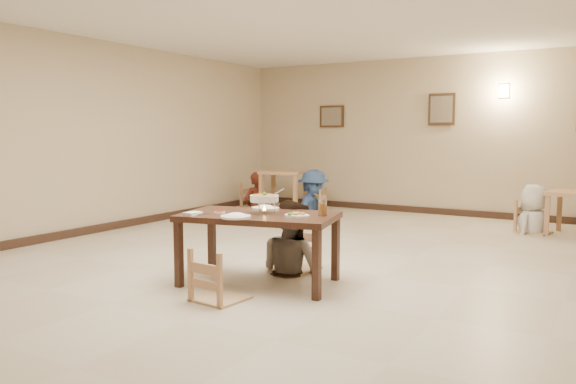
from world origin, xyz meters
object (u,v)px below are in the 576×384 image
Objects in this scene: bg_table_left at (284,177)px; bg_diner_b at (314,170)px; main_diner at (291,200)px; bg_chair_ll at (255,185)px; chair_far at (296,228)px; bg_chair_lr at (314,190)px; chair_near at (220,251)px; bg_diner_a at (255,172)px; main_table at (259,221)px; curry_warmer at (264,199)px; drink_glass at (323,208)px; bg_diner_c at (535,184)px; bg_chair_rl at (535,202)px; bg_table_right at (573,200)px.

bg_diner_b reaches higher than bg_table_left.
bg_chair_ll is (-3.24, 4.10, -0.30)m from main_diner.
main_diner reaches higher than chair_far.
bg_chair_ll reaches higher than bg_chair_lr.
main_diner is at bearing -85.94° from chair_near.
bg_chair_ll is 0.26m from bg_diner_a.
main_table is at bearing -83.97° from chair_near.
bg_table_left is at bearing 118.98° from curry_warmer.
main_diner is 9.92× the size of drink_glass.
bg_diner_b reaches higher than chair_near.
bg_diner_c reaches higher than chair_near.
chair_near is 5.72m from bg_diner_c.
chair_far is 1.04× the size of chair_near.
bg_table_left is at bearing 126.63° from chair_far.
main_diner is 4.56m from bg_chair_rl.
bg_diner_a is at bearing -173.79° from bg_table_left.
bg_chair_lr is 0.59× the size of bg_diner_c.
chair_far is 4.56m from bg_chair_lr.
bg_diner_a is at bearing 111.84° from main_table.
bg_table_left is (-2.60, 4.05, 0.19)m from chair_far.
bg_table_right is at bearing -96.50° from bg_diner_b.
main_table is 5.41m from bg_table_left.
drink_glass is at bearing -113.27° from bg_table_right.
bg_table_right is 0.58m from bg_diner_c.
chair_near is 1.03× the size of bg_chair_lr.
drink_glass is 0.17× the size of bg_table_left.
bg_chair_lr reaches higher than bg_table_left.
bg_diner_c reaches higher than bg_chair_ll.
bg_diner_c is (1.42, 4.47, -0.04)m from drink_glass.
bg_diner_a reaches higher than curry_warmer.
bg_diner_c is at bearing -1.02° from bg_table_left.
bg_table_left is at bearing 179.70° from bg_table_right.
main_diner reaches higher than bg_diner_a.
bg_chair_ll is 5.25m from bg_chair_rl.
chair_near is (-0.02, -1.37, -0.02)m from chair_far.
main_table is 10.43× the size of drink_glass.
bg_chair_rl is 0.64× the size of bg_diner_c.
bg_diner_b is 3.98m from bg_diner_c.
bg_diner_a is at bearing 90.36° from bg_diner_b.
bg_diner_b is (1.27, 0.13, 0.34)m from bg_chair_ll.
bg_chair_ll reaches higher than bg_table_left.
drink_glass is 0.10× the size of bg_diner_b.
curry_warmer is 5.05m from bg_diner_c.
main_diner reaches higher than bg_chair_rl.
bg_diner_c is (-0.53, -0.06, 0.22)m from bg_table_right.
bg_table_right is 5.79m from bg_diner_a.
bg_chair_lr reaches higher than bg_table_right.
main_table is 1.76× the size of bg_table_left.
bg_diner_a reaches higher than bg_diner_c.
chair_far is at bearing 167.64° from bg_chair_rl.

